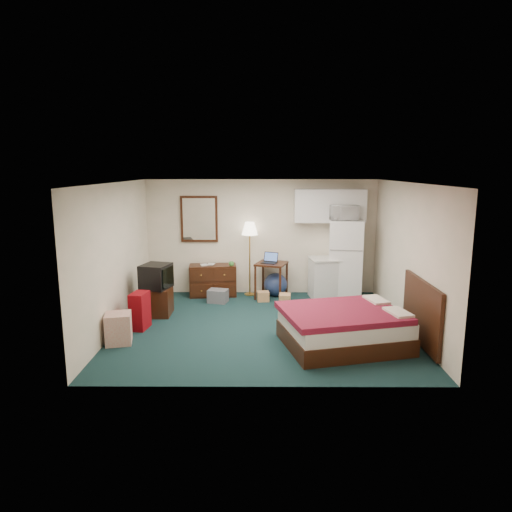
{
  "coord_description": "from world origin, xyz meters",
  "views": [
    {
      "loc": [
        -0.07,
        -7.63,
        2.74
      ],
      "look_at": [
        -0.11,
        0.53,
        1.16
      ],
      "focal_mm": 32.0,
      "sensor_mm": 36.0,
      "label": 1
    }
  ],
  "objects_px": {
    "fridge": "(346,259)",
    "tv_stand": "(157,301)",
    "desk": "(271,280)",
    "kitchen_counter": "(328,279)",
    "floor_lamp": "(250,259)",
    "dresser": "(213,280)",
    "bed": "(344,328)",
    "suitcase": "(140,311)"
  },
  "relations": [
    {
      "from": "floor_lamp",
      "to": "tv_stand",
      "type": "xyz_separation_m",
      "value": [
        -1.73,
        -1.39,
        -0.54
      ]
    },
    {
      "from": "kitchen_counter",
      "to": "suitcase",
      "type": "height_order",
      "value": "kitchen_counter"
    },
    {
      "from": "dresser",
      "to": "kitchen_counter",
      "type": "height_order",
      "value": "kitchen_counter"
    },
    {
      "from": "dresser",
      "to": "bed",
      "type": "relative_size",
      "value": 0.56
    },
    {
      "from": "floor_lamp",
      "to": "desk",
      "type": "xyz_separation_m",
      "value": [
        0.46,
        -0.22,
        -0.42
      ]
    },
    {
      "from": "desk",
      "to": "kitchen_counter",
      "type": "xyz_separation_m",
      "value": [
        1.22,
        0.0,
        0.04
      ]
    },
    {
      "from": "dresser",
      "to": "bed",
      "type": "height_order",
      "value": "dresser"
    },
    {
      "from": "tv_stand",
      "to": "bed",
      "type": "bearing_deg",
      "value": -25.07
    },
    {
      "from": "suitcase",
      "to": "fridge",
      "type": "bearing_deg",
      "value": 35.9
    },
    {
      "from": "floor_lamp",
      "to": "fridge",
      "type": "height_order",
      "value": "fridge"
    },
    {
      "from": "desk",
      "to": "bed",
      "type": "height_order",
      "value": "desk"
    },
    {
      "from": "floor_lamp",
      "to": "dresser",
      "type": "bearing_deg",
      "value": -175.01
    },
    {
      "from": "dresser",
      "to": "bed",
      "type": "bearing_deg",
      "value": -56.48
    },
    {
      "from": "dresser",
      "to": "suitcase",
      "type": "relative_size",
      "value": 1.56
    },
    {
      "from": "tv_stand",
      "to": "suitcase",
      "type": "height_order",
      "value": "suitcase"
    },
    {
      "from": "fridge",
      "to": "floor_lamp",
      "type": "bearing_deg",
      "value": -174.75
    },
    {
      "from": "suitcase",
      "to": "dresser",
      "type": "bearing_deg",
      "value": 72.05
    },
    {
      "from": "fridge",
      "to": "tv_stand",
      "type": "relative_size",
      "value": 2.93
    },
    {
      "from": "bed",
      "to": "suitcase",
      "type": "bearing_deg",
      "value": 153.71
    },
    {
      "from": "bed",
      "to": "tv_stand",
      "type": "distance_m",
      "value": 3.59
    },
    {
      "from": "floor_lamp",
      "to": "desk",
      "type": "relative_size",
      "value": 2.1
    },
    {
      "from": "floor_lamp",
      "to": "tv_stand",
      "type": "distance_m",
      "value": 2.29
    },
    {
      "from": "floor_lamp",
      "to": "desk",
      "type": "distance_m",
      "value": 0.66
    },
    {
      "from": "dresser",
      "to": "floor_lamp",
      "type": "xyz_separation_m",
      "value": [
        0.8,
        0.07,
        0.46
      ]
    },
    {
      "from": "tv_stand",
      "to": "floor_lamp",
      "type": "bearing_deg",
      "value": 38.92
    },
    {
      "from": "bed",
      "to": "suitcase",
      "type": "height_order",
      "value": "suitcase"
    },
    {
      "from": "desk",
      "to": "tv_stand",
      "type": "relative_size",
      "value": 1.34
    },
    {
      "from": "fridge",
      "to": "bed",
      "type": "xyz_separation_m",
      "value": [
        -0.52,
        -2.75,
        -0.55
      ]
    },
    {
      "from": "kitchen_counter",
      "to": "suitcase",
      "type": "xyz_separation_m",
      "value": [
        -3.54,
        -1.95,
        -0.1
      ]
    },
    {
      "from": "floor_lamp",
      "to": "suitcase",
      "type": "relative_size",
      "value": 2.5
    },
    {
      "from": "dresser",
      "to": "desk",
      "type": "height_order",
      "value": "desk"
    },
    {
      "from": "dresser",
      "to": "fridge",
      "type": "height_order",
      "value": "fridge"
    },
    {
      "from": "desk",
      "to": "suitcase",
      "type": "distance_m",
      "value": 3.03
    },
    {
      "from": "fridge",
      "to": "suitcase",
      "type": "bearing_deg",
      "value": -142.93
    },
    {
      "from": "tv_stand",
      "to": "suitcase",
      "type": "xyz_separation_m",
      "value": [
        -0.13,
        -0.77,
        0.06
      ]
    },
    {
      "from": "desk",
      "to": "kitchen_counter",
      "type": "height_order",
      "value": "kitchen_counter"
    },
    {
      "from": "dresser",
      "to": "tv_stand",
      "type": "xyz_separation_m",
      "value": [
        -0.93,
        -1.32,
        -0.08
      ]
    },
    {
      "from": "tv_stand",
      "to": "suitcase",
      "type": "bearing_deg",
      "value": -99.37
    },
    {
      "from": "dresser",
      "to": "kitchen_counter",
      "type": "bearing_deg",
      "value": -8.99
    },
    {
      "from": "suitcase",
      "to": "floor_lamp",
      "type": "bearing_deg",
      "value": 58.17
    },
    {
      "from": "bed",
      "to": "desk",
      "type": "bearing_deg",
      "value": 97.7
    },
    {
      "from": "dresser",
      "to": "kitchen_counter",
      "type": "relative_size",
      "value": 1.2
    }
  ]
}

